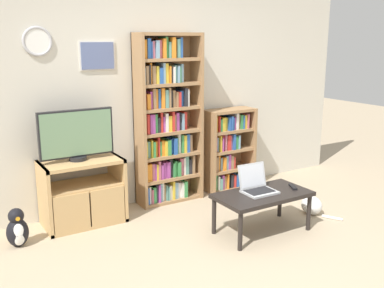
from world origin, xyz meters
TOP-DOWN VIEW (x-y plane):
  - ground_plane at (0.00, 0.00)m, footprint 18.00×18.00m
  - wall_back at (-0.01, 1.95)m, footprint 5.78×0.09m
  - tv_stand at (-0.92, 1.64)m, footprint 0.82×0.48m
  - television at (-0.95, 1.66)m, footprint 0.76×0.18m
  - bookshelf_tall at (0.14, 1.78)m, footprint 0.78×0.28m
  - bookshelf_short at (1.00, 1.77)m, footprint 0.66×0.29m
  - coffee_table at (0.54, 0.49)m, footprint 0.95×0.51m
  - laptop at (0.51, 0.56)m, footprint 0.33×0.30m
  - remote_near_laptop at (0.91, 0.45)m, footprint 0.11×0.16m
  - cat at (1.32, 0.57)m, footprint 0.27×0.46m
  - penguin_figurine at (-1.63, 1.43)m, footprint 0.20×0.18m

SIDE VIEW (x-z plane):
  - ground_plane at x=0.00m, z-range 0.00..0.00m
  - cat at x=1.32m, z-range -0.02..0.24m
  - penguin_figurine at x=-1.63m, z-range -0.02..0.36m
  - tv_stand at x=-0.92m, z-range 0.00..0.69m
  - coffee_table at x=0.54m, z-range 0.16..0.57m
  - remote_near_laptop at x=0.91m, z-range 0.41..0.43m
  - laptop at x=0.51m, z-range 0.35..0.61m
  - bookshelf_short at x=1.00m, z-range 0.00..1.04m
  - television at x=-0.95m, z-range 0.69..1.22m
  - bookshelf_tall at x=0.14m, z-range -0.03..1.94m
  - wall_back at x=-0.01m, z-range 0.00..2.60m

